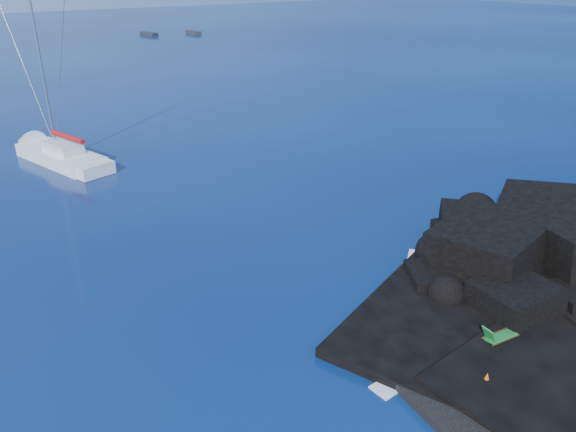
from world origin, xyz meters
name	(u,v)px	position (x,y,z in m)	size (l,w,h in m)	color
headland	(576,287)	(13.00, 3.00, 0.00)	(24.00, 24.00, 3.60)	black
beach	(509,380)	(4.50, 0.50, 0.00)	(8.50, 6.00, 0.70)	black
surf_foam	(431,319)	(5.00, 5.00, 0.00)	(10.00, 8.00, 0.06)	white
sailboat	(62,163)	(-3.50, 36.54, 0.00)	(2.91, 13.86, 14.53)	white
deck_chair	(501,332)	(5.66, 1.91, 0.89)	(1.57, 0.69, 1.08)	#1D8332
towel	(452,374)	(2.57, 1.67, 0.37)	(1.67, 0.79, 0.04)	white
sunbather	(452,371)	(2.57, 1.67, 0.50)	(1.59, 0.40, 0.22)	tan
marker_cone	(487,379)	(3.14, 0.58, 0.63)	(0.36, 0.36, 0.56)	#F15F0C
distant_boat_a	(149,35)	(33.86, 116.10, 0.00)	(1.55, 5.00, 0.67)	#252529
distant_boat_b	(193,34)	(43.25, 113.28, 0.00)	(1.58, 5.06, 0.68)	#2B2B30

